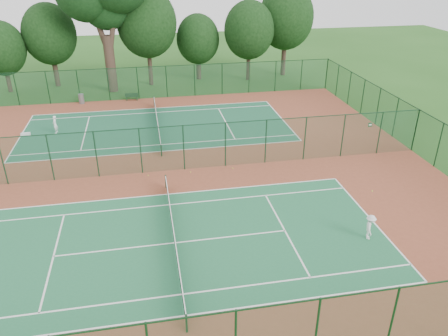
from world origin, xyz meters
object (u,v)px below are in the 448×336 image
Objects in this scene: bench at (132,97)px; kit_bag at (26,134)px; player_near at (370,227)px; trash_bin at (81,99)px; player_far at (55,124)px.

bench is 12.49m from kit_bag.
player_near reaches higher than kit_bag.
kit_bag is (-3.91, -8.46, -0.37)m from trash_bin.
player_far is at bearing 69.08° from player_near.
bench is 1.81× the size of kit_bag.
trash_bin is at bearing -176.34° from bench.
trash_bin is (1.39, 8.18, -0.28)m from player_far.
player_far reaches higher than player_near.
player_far is 8.30m from trash_bin.
player_near is 0.95× the size of player_far.
player_far is 2.04× the size of kit_bag.
player_near is 1.94× the size of kit_bag.
player_far reaches higher than kit_bag.
trash_bin is at bearing 57.45° from player_near.
player_near reaches higher than bench.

